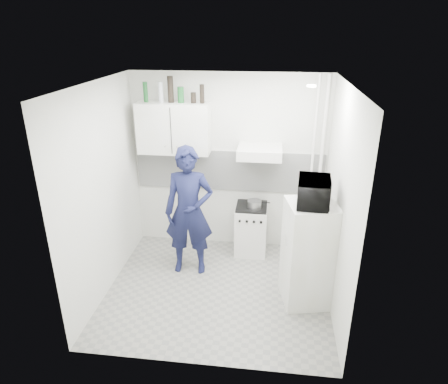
# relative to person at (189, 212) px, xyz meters

# --- Properties ---
(floor) EXTENTS (2.80, 2.80, 0.00)m
(floor) POSITION_rel_person_xyz_m (0.44, -0.43, -0.89)
(floor) COLOR gray
(floor) RESTS_ON ground
(ceiling) EXTENTS (2.80, 2.80, 0.00)m
(ceiling) POSITION_rel_person_xyz_m (0.44, -0.43, 1.71)
(ceiling) COLOR white
(ceiling) RESTS_ON wall_back
(wall_back) EXTENTS (2.80, 0.00, 2.80)m
(wall_back) POSITION_rel_person_xyz_m (0.44, 0.82, 0.41)
(wall_back) COLOR silver
(wall_back) RESTS_ON floor
(wall_left) EXTENTS (0.00, 2.60, 2.60)m
(wall_left) POSITION_rel_person_xyz_m (-0.96, -0.43, 0.41)
(wall_left) COLOR silver
(wall_left) RESTS_ON floor
(wall_right) EXTENTS (0.00, 2.60, 2.60)m
(wall_right) POSITION_rel_person_xyz_m (1.84, -0.43, 0.41)
(wall_right) COLOR silver
(wall_right) RESTS_ON floor
(person) EXTENTS (0.68, 0.47, 1.77)m
(person) POSITION_rel_person_xyz_m (0.00, 0.00, 0.00)
(person) COLOR #121636
(person) RESTS_ON floor
(stove) EXTENTS (0.46, 0.46, 0.73)m
(stove) POSITION_rel_person_xyz_m (0.80, 0.57, -0.52)
(stove) COLOR silver
(stove) RESTS_ON floor
(fridge) EXTENTS (0.64, 0.64, 1.31)m
(fridge) POSITION_rel_person_xyz_m (1.54, -0.49, -0.23)
(fridge) COLOR white
(fridge) RESTS_ON floor
(stove_top) EXTENTS (0.44, 0.44, 0.03)m
(stove_top) POSITION_rel_person_xyz_m (0.80, 0.57, -0.14)
(stove_top) COLOR black
(stove_top) RESTS_ON stove
(saucepan) EXTENTS (0.20, 0.20, 0.11)m
(saucepan) POSITION_rel_person_xyz_m (0.84, 0.51, -0.07)
(saucepan) COLOR silver
(saucepan) RESTS_ON stove_top
(microwave) EXTENTS (0.55, 0.39, 0.29)m
(microwave) POSITION_rel_person_xyz_m (1.54, -0.49, 0.57)
(microwave) COLOR black
(microwave) RESTS_ON fridge
(bottle_a) EXTENTS (0.06, 0.06, 0.27)m
(bottle_a) POSITION_rel_person_xyz_m (-0.68, 0.64, 1.45)
(bottle_a) COLOR #144C1E
(bottle_a) RESTS_ON upper_cabinet
(bottle_c) EXTENTS (0.07, 0.07, 0.27)m
(bottle_c) POSITION_rel_person_xyz_m (-0.47, 0.64, 1.45)
(bottle_c) COLOR #B2B7BC
(bottle_c) RESTS_ON upper_cabinet
(bottle_d) EXTENTS (0.08, 0.08, 0.35)m
(bottle_d) POSITION_rel_person_xyz_m (-0.34, 0.64, 1.49)
(bottle_d) COLOR black
(bottle_d) RESTS_ON upper_cabinet
(canister_a) EXTENTS (0.08, 0.08, 0.21)m
(canister_a) POSITION_rel_person_xyz_m (-0.20, 0.64, 1.42)
(canister_a) COLOR #144C1E
(canister_a) RESTS_ON upper_cabinet
(canister_b) EXTENTS (0.07, 0.07, 0.14)m
(canister_b) POSITION_rel_person_xyz_m (-0.03, 0.64, 1.38)
(canister_b) COLOR black
(canister_b) RESTS_ON upper_cabinet
(bottle_e) EXTENTS (0.06, 0.06, 0.25)m
(bottle_e) POSITION_rel_person_xyz_m (0.09, 0.64, 1.44)
(bottle_e) COLOR black
(bottle_e) RESTS_ON upper_cabinet
(upper_cabinet) EXTENTS (1.00, 0.35, 0.70)m
(upper_cabinet) POSITION_rel_person_xyz_m (-0.31, 0.64, 0.96)
(upper_cabinet) COLOR white
(upper_cabinet) RESTS_ON wall_back
(range_hood) EXTENTS (0.60, 0.50, 0.14)m
(range_hood) POSITION_rel_person_xyz_m (0.89, 0.57, 0.68)
(range_hood) COLOR silver
(range_hood) RESTS_ON wall_back
(backsplash) EXTENTS (2.74, 0.03, 0.60)m
(backsplash) POSITION_rel_person_xyz_m (0.44, 0.80, 0.31)
(backsplash) COLOR white
(backsplash) RESTS_ON wall_back
(pipe_a) EXTENTS (0.05, 0.05, 2.60)m
(pipe_a) POSITION_rel_person_xyz_m (1.74, 0.74, 0.41)
(pipe_a) COLOR silver
(pipe_a) RESTS_ON floor
(pipe_b) EXTENTS (0.04, 0.04, 2.60)m
(pipe_b) POSITION_rel_person_xyz_m (1.62, 0.74, 0.41)
(pipe_b) COLOR silver
(pipe_b) RESTS_ON floor
(ceiling_spot_fixture) EXTENTS (0.10, 0.10, 0.02)m
(ceiling_spot_fixture) POSITION_rel_person_xyz_m (1.44, -0.23, 1.68)
(ceiling_spot_fixture) COLOR white
(ceiling_spot_fixture) RESTS_ON ceiling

